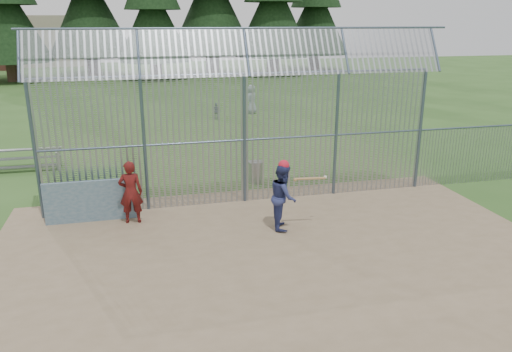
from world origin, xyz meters
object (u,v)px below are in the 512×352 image
object	(u,v)px
dugout_wall	(91,201)
bleacher	(20,159)
batter	(283,196)
trash_can	(256,171)
onlooker	(131,192)

from	to	relation	value
dugout_wall	bleacher	xyz separation A→B (m)	(-3.03, 6.03, -0.21)
dugout_wall	batter	world-z (taller)	batter
bleacher	batter	bearing A→B (deg)	-43.44
trash_can	bleacher	world-z (taller)	trash_can
batter	trash_can	bearing A→B (deg)	9.16
batter	trash_can	distance (m)	4.23
dugout_wall	onlooker	world-z (taller)	onlooker
bleacher	dugout_wall	bearing A→B (deg)	-63.32
dugout_wall	bleacher	distance (m)	6.76
dugout_wall	trash_can	world-z (taller)	dugout_wall
trash_can	dugout_wall	bearing A→B (deg)	-155.49
dugout_wall	onlooker	size ratio (longest dim) A/B	1.39
trash_can	bleacher	bearing A→B (deg)	157.07
batter	trash_can	world-z (taller)	batter
onlooker	bleacher	size ratio (longest dim) A/B	0.60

